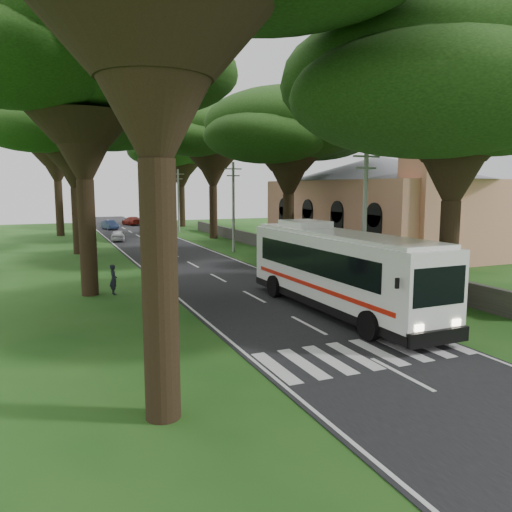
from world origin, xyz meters
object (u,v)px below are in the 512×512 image
Objects in this scene: church at (378,197)px; pole_near at (365,218)px; distant_car_c at (132,221)px; distant_car_b at (110,225)px; coach_bus at (337,269)px; pole_mid at (233,205)px; pedestrian at (113,280)px; distant_car_a at (118,235)px; pole_far at (178,200)px.

church is 19.88m from pole_near.
distant_car_b is at bearing 45.06° from distant_car_c.
pole_near is at bearing -128.50° from church.
distant_car_b is at bearing 121.19° from church.
coach_bus is 51.03m from distant_car_b.
pole_mid is at bearing -87.49° from distant_car_b.
pole_near is at bearing -123.40° from pedestrian.
pole_near reaches higher than distant_car_c.
pole_near is 20.00m from pole_mid.
distant_car_c reaches higher than distant_car_a.
pole_far reaches higher than coach_bus.
church reaches higher than pedestrian.
church reaches higher than pole_mid.
coach_bus reaches higher than distant_car_a.
distant_car_b is 43.13m from pedestrian.
pole_mid is (0.00, 20.00, 0.00)m from pole_near.
pole_near reaches higher than distant_car_a.
pedestrian is (-12.30, -34.42, -3.35)m from pole_far.
coach_bus is at bearing -130.79° from church.
pedestrian is (-3.80, -27.37, 0.19)m from distant_car_a.
pedestrian reaches higher than distant_car_a.
pole_far reaches higher than pedestrian.
distant_car_c is at bearing -95.15° from distant_car_a.
coach_bus is (-15.45, -17.90, -2.88)m from church.
pole_mid is 22.67m from coach_bus.
pole_mid is 15.90m from distant_car_a.
pole_mid is at bearing 160.19° from church.
coach_bus is 12.23m from pedestrian.
distant_car_a is at bearing 123.27° from pole_mid.
pedestrian is (-4.74, -42.87, 0.17)m from distant_car_b.
pole_far is at bearing -132.83° from distant_car_a.
pole_near is 49.17m from distant_car_b.
pole_mid is 29.65m from distant_car_b.
distant_car_c is (-0.42, 57.56, -1.36)m from coach_bus.
distant_car_c is 50.39m from pedestrian.
pole_far is 11.59m from distant_car_a.
church reaches higher than coach_bus.
pole_far is 4.83× the size of pedestrian.
pedestrian is at bearing 155.59° from pole_near.
pole_near reaches higher than pedestrian.
pole_mid is at bearing 90.00° from pole_near.
pole_mid is 2.25× the size of distant_car_a.
pole_near and pole_far have the same top height.
distant_car_b is (-4.48, 50.81, -1.38)m from coach_bus.
pole_far is 42.52m from coach_bus.
pole_near is 1.80× the size of distant_car_c.
distant_car_a is 27.64m from pedestrian.
distant_car_b is 2.30× the size of pedestrian.
coach_bus reaches higher than distant_car_c.
pole_near is 34.22m from distant_car_a.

